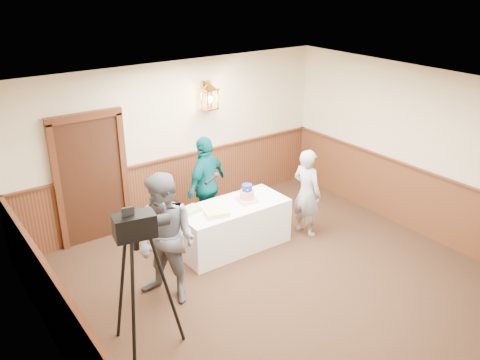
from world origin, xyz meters
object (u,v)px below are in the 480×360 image
object	(u,v)px
tiered_cake	(247,195)
sheet_cake_yellow	(217,213)
sheet_cake_green	(191,210)
baker	(307,193)
interviewer	(166,240)
display_table	(233,226)
assistant_p	(207,184)
tv_camera_rig	(141,294)

from	to	relation	value
tiered_cake	sheet_cake_yellow	bearing A→B (deg)	-169.49
sheet_cake_green	baker	world-z (taller)	baker
sheet_cake_green	interviewer	size ratio (longest dim) A/B	0.15
sheet_cake_yellow	baker	xyz separation A→B (m)	(1.66, -0.20, -0.03)
interviewer	sheet_cake_yellow	bearing A→B (deg)	86.20
display_table	sheet_cake_yellow	world-z (taller)	sheet_cake_yellow
interviewer	assistant_p	bearing A→B (deg)	105.09
tiered_cake	tv_camera_rig	size ratio (longest dim) A/B	0.17
interviewer	display_table	bearing A→B (deg)	85.30
assistant_p	baker	bearing A→B (deg)	115.41
sheet_cake_yellow	sheet_cake_green	distance (m)	0.42
tiered_cake	assistant_p	world-z (taller)	assistant_p
display_table	tv_camera_rig	world-z (taller)	tv_camera_rig
sheet_cake_yellow	interviewer	distance (m)	1.23
display_table	sheet_cake_yellow	distance (m)	0.59
tiered_cake	display_table	bearing A→B (deg)	174.30
display_table	baker	distance (m)	1.36
tiered_cake	baker	xyz separation A→B (m)	(1.00, -0.33, -0.11)
display_table	sheet_cake_yellow	xyz separation A→B (m)	(-0.40, -0.15, 0.41)
display_table	interviewer	distance (m)	1.74
baker	assistant_p	distance (m)	1.69
tiered_cake	sheet_cake_green	bearing A→B (deg)	167.48
baker	assistant_p	world-z (taller)	assistant_p
interviewer	tv_camera_rig	distance (m)	1.07
interviewer	baker	size ratio (longest dim) A/B	1.21
assistant_p	tiered_cake	bearing A→B (deg)	86.36
display_table	tv_camera_rig	size ratio (longest dim) A/B	0.99
baker	display_table	bearing A→B (deg)	67.09
display_table	sheet_cake_green	xyz separation A→B (m)	(-0.66, 0.18, 0.41)
baker	tv_camera_rig	size ratio (longest dim) A/B	0.83
tv_camera_rig	interviewer	bearing A→B (deg)	56.58
sheet_cake_yellow	display_table	bearing A→B (deg)	20.46
display_table	interviewer	size ratio (longest dim) A/B	0.98
interviewer	tv_camera_rig	xyz separation A→B (m)	(-0.74, -0.77, -0.10)
sheet_cake_green	sheet_cake_yellow	bearing A→B (deg)	-51.51
sheet_cake_green	tv_camera_rig	xyz separation A→B (m)	(-1.59, -1.60, 0.04)
display_table	tv_camera_rig	bearing A→B (deg)	-147.84
assistant_p	tv_camera_rig	distance (m)	3.10
display_table	sheet_cake_green	distance (m)	0.80
display_table	assistant_p	xyz separation A→B (m)	(-0.02, 0.74, 0.47)
display_table	assistant_p	size ratio (longest dim) A/B	1.06
display_table	baker	size ratio (longest dim) A/B	1.18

